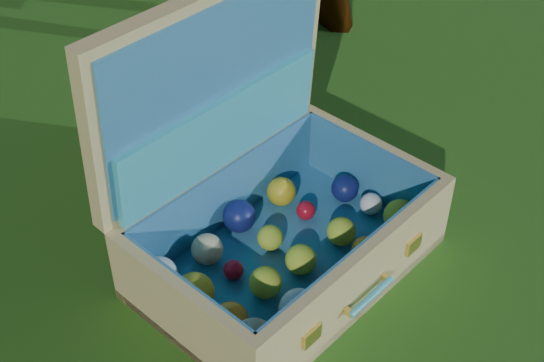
% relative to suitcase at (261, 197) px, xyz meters
% --- Properties ---
extents(ground, '(60.00, 60.00, 0.00)m').
position_rel_suitcase_xyz_m(ground, '(0.16, -0.15, -0.16)').
color(ground, '#215114').
rests_on(ground, ground).
extents(suitcase, '(0.69, 0.61, 0.56)m').
position_rel_suitcase_xyz_m(suitcase, '(0.00, 0.00, 0.00)').
color(suitcase, tan).
rests_on(suitcase, ground).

